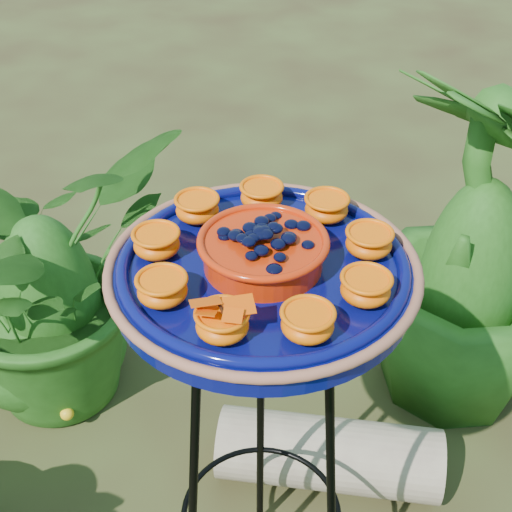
{
  "coord_description": "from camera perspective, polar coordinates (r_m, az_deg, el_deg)",
  "views": [
    {
      "loc": [
        0.23,
        -1.0,
        1.68
      ],
      "look_at": [
        0.09,
        -0.12,
        1.02
      ],
      "focal_mm": 50.0,
      "sensor_mm": 36.0,
      "label": 1
    }
  ],
  "objects": [
    {
      "name": "driftwood_log",
      "position": [
        2.01,
        5.82,
        -15.46
      ],
      "size": [
        0.6,
        0.21,
        0.2
      ],
      "primitive_type": "cylinder",
      "rotation": [
        0.0,
        1.57,
        0.02
      ],
      "color": "tan",
      "rests_on": "ground"
    },
    {
      "name": "shrub_back_left",
      "position": [
        2.12,
        -16.51,
        -1.39
      ],
      "size": [
        0.93,
        0.98,
        0.85
      ],
      "primitive_type": "imported",
      "rotation": [
        0.0,
        0.0,
        1.11
      ],
      "color": "#204D14",
      "rests_on": "ground"
    },
    {
      "name": "shrub_back_right",
      "position": [
        2.06,
        17.17,
        0.55
      ],
      "size": [
        0.82,
        0.82,
        1.04
      ],
      "primitive_type": "imported",
      "rotation": [
        0.0,
        0.0,
        2.33
      ],
      "color": "#204D14",
      "rests_on": "ground"
    },
    {
      "name": "feeder_dish",
      "position": [
        1.13,
        0.57,
        -0.81
      ],
      "size": [
        0.55,
        0.55,
        0.11
      ],
      "rotation": [
        0.0,
        0.0,
        0.17
      ],
      "color": "#060A4F",
      "rests_on": "tripod_stand"
    },
    {
      "name": "tripod_stand",
      "position": [
        1.42,
        0.47,
        -14.3
      ],
      "size": [
        0.4,
        0.4,
        0.95
      ],
      "rotation": [
        0.0,
        0.0,
        0.17
      ],
      "color": "black",
      "rests_on": "ground"
    }
  ]
}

